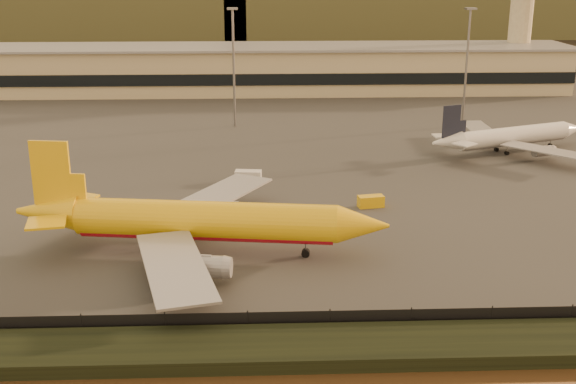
% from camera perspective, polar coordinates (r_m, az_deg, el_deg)
% --- Properties ---
extents(ground, '(900.00, 900.00, 0.00)m').
position_cam_1_polar(ground, '(83.70, 1.08, -6.80)').
color(ground, black).
rests_on(ground, ground).
extents(embankment, '(320.00, 7.00, 1.40)m').
position_cam_1_polar(embankment, '(68.28, 1.93, -12.19)').
color(embankment, black).
rests_on(embankment, ground).
extents(tarmac, '(320.00, 220.00, 0.20)m').
position_cam_1_polar(tarmac, '(174.54, -0.76, 6.27)').
color(tarmac, '#2D2D2D').
rests_on(tarmac, ground).
extents(perimeter_fence, '(300.00, 0.05, 2.20)m').
position_cam_1_polar(perimeter_fence, '(71.48, 1.70, -10.18)').
color(perimeter_fence, black).
rests_on(perimeter_fence, tarmac).
extents(terminal_building, '(202.00, 25.00, 12.60)m').
position_cam_1_polar(terminal_building, '(203.80, -5.15, 9.61)').
color(terminal_building, tan).
rests_on(terminal_building, tarmac).
extents(control_tower, '(11.20, 11.20, 35.50)m').
position_cam_1_polar(control_tower, '(220.44, 17.98, 13.49)').
color(control_tower, tan).
rests_on(control_tower, tarmac).
extents(apron_light_masts, '(152.20, 12.20, 25.40)m').
position_cam_1_polar(apron_light_masts, '(153.46, 5.13, 10.53)').
color(apron_light_masts, slate).
rests_on(apron_light_masts, tarmac).
extents(dhl_cargo_jet, '(46.55, 45.20, 13.91)m').
position_cam_1_polar(dhl_cargo_jet, '(89.22, -7.01, -2.33)').
color(dhl_cargo_jet, '#E3AF0B').
rests_on(dhl_cargo_jet, tarmac).
extents(white_narrowbody_jet, '(33.87, 32.03, 10.10)m').
position_cam_1_polar(white_narrowbody_jet, '(143.08, 17.19, 4.19)').
color(white_narrowbody_jet, silver).
rests_on(white_narrowbody_jet, tarmac).
extents(gse_vehicle_yellow, '(4.00, 2.31, 1.70)m').
position_cam_1_polar(gse_vehicle_yellow, '(107.07, 6.56, -0.74)').
color(gse_vehicle_yellow, '#E3AF0B').
rests_on(gse_vehicle_yellow, tarmac).
extents(gse_vehicle_white, '(4.47, 2.42, 1.92)m').
position_cam_1_polar(gse_vehicle_white, '(118.60, -3.16, 1.25)').
color(gse_vehicle_white, silver).
rests_on(gse_vehicle_white, tarmac).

